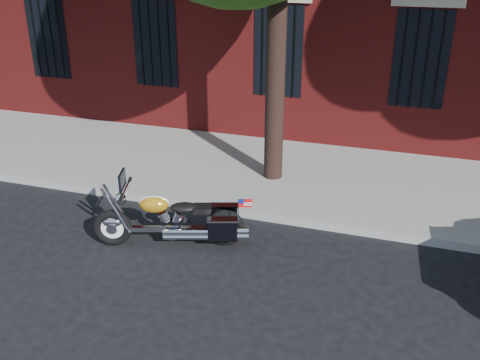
% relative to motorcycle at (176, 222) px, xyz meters
% --- Properties ---
extents(ground, '(120.00, 120.00, 0.00)m').
position_rel_motorcycle_xyz_m(ground, '(0.31, -0.10, -0.42)').
color(ground, black).
rests_on(ground, ground).
extents(curb, '(40.00, 0.16, 0.15)m').
position_rel_motorcycle_xyz_m(curb, '(0.31, 1.28, -0.35)').
color(curb, gray).
rests_on(curb, ground).
extents(sidewalk, '(40.00, 3.60, 0.15)m').
position_rel_motorcycle_xyz_m(sidewalk, '(0.31, 3.16, -0.35)').
color(sidewalk, gray).
rests_on(sidewalk, ground).
extents(motorcycle, '(2.47, 1.17, 1.25)m').
position_rel_motorcycle_xyz_m(motorcycle, '(0.00, 0.00, 0.00)').
color(motorcycle, black).
rests_on(motorcycle, ground).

